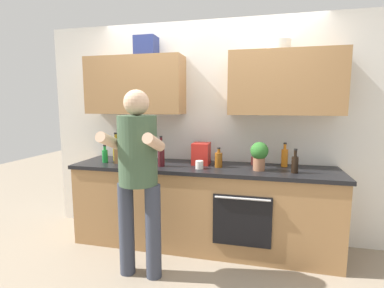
# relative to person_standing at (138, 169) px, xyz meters

# --- Properties ---
(ground_plane) EXTENTS (12.00, 12.00, 0.00)m
(ground_plane) POSITION_rel_person_standing_xyz_m (0.43, 0.69, -1.00)
(ground_plane) COLOR gray
(back_wall_unit) EXTENTS (4.00, 0.38, 2.50)m
(back_wall_unit) POSITION_rel_person_standing_xyz_m (0.43, 0.97, 0.50)
(back_wall_unit) COLOR silver
(back_wall_unit) RESTS_ON ground
(counter) EXTENTS (2.84, 0.67, 0.90)m
(counter) POSITION_rel_person_standing_xyz_m (0.43, 0.69, -0.54)
(counter) COLOR #A37547
(counter) RESTS_ON ground
(person_standing) EXTENTS (0.49, 0.45, 1.68)m
(person_standing) POSITION_rel_person_standing_xyz_m (0.00, 0.00, 0.00)
(person_standing) COLOR #383D4C
(person_standing) RESTS_ON ground
(bottle_soy) EXTENTS (0.07, 0.07, 0.24)m
(bottle_soy) POSITION_rel_person_standing_xyz_m (1.37, 0.59, -0.00)
(bottle_soy) COLOR black
(bottle_soy) RESTS_ON counter
(bottle_wine) EXTENTS (0.07, 0.07, 0.33)m
(bottle_wine) POSITION_rel_person_standing_xyz_m (0.01, 0.58, 0.04)
(bottle_wine) COLOR #471419
(bottle_wine) RESTS_ON counter
(bottle_syrup) EXTENTS (0.08, 0.08, 0.21)m
(bottle_syrup) POSITION_rel_person_standing_xyz_m (0.61, 0.68, -0.01)
(bottle_syrup) COLOR #8C4C14
(bottle_syrup) RESTS_ON counter
(bottle_oil) EXTENTS (0.08, 0.08, 0.33)m
(bottle_oil) POSITION_rel_person_standing_xyz_m (-0.61, 0.76, 0.04)
(bottle_oil) COLOR olive
(bottle_oil) RESTS_ON counter
(bottle_soda) EXTENTS (0.06, 0.06, 0.20)m
(bottle_soda) POSITION_rel_person_standing_xyz_m (-0.68, 0.63, -0.01)
(bottle_soda) COLOR #198C33
(bottle_soda) RESTS_ON counter
(bottle_juice) EXTENTS (0.07, 0.07, 0.26)m
(bottle_juice) POSITION_rel_person_standing_xyz_m (1.29, 0.87, 0.01)
(bottle_juice) COLOR orange
(bottle_juice) RESTS_ON counter
(cup_ceramic) EXTENTS (0.07, 0.07, 0.09)m
(cup_ceramic) POSITION_rel_person_standing_xyz_m (0.98, 0.90, -0.05)
(cup_ceramic) COLOR #BF4C47
(cup_ceramic) RESTS_ON counter
(cup_tea) EXTENTS (0.07, 0.07, 0.10)m
(cup_tea) POSITION_rel_person_standing_xyz_m (-0.28, 0.64, -0.04)
(cup_tea) COLOR #33598C
(cup_tea) RESTS_ON counter
(cup_coffee) EXTENTS (0.08, 0.08, 0.08)m
(cup_coffee) POSITION_rel_person_standing_xyz_m (0.44, 0.56, -0.05)
(cup_coffee) COLOR white
(cup_coffee) RESTS_ON counter
(knife_block) EXTENTS (0.10, 0.14, 0.31)m
(knife_block) POSITION_rel_person_standing_xyz_m (-0.50, 0.65, 0.03)
(knife_block) COLOR brown
(knife_block) RESTS_ON counter
(potted_herb) EXTENTS (0.18, 0.18, 0.29)m
(potted_herb) POSITION_rel_person_standing_xyz_m (1.03, 0.63, 0.07)
(potted_herb) COLOR #9E6647
(potted_herb) RESTS_ON counter
(grocery_bag_crisps) EXTENTS (0.18, 0.20, 0.24)m
(grocery_bag_crisps) POSITION_rel_person_standing_xyz_m (0.40, 0.78, 0.02)
(grocery_bag_crisps) COLOR red
(grocery_bag_crisps) RESTS_ON counter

